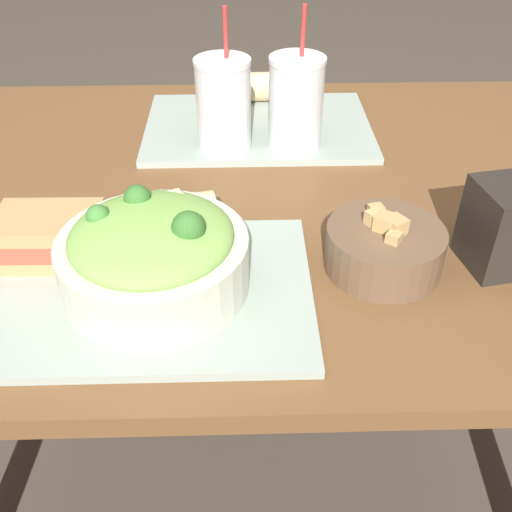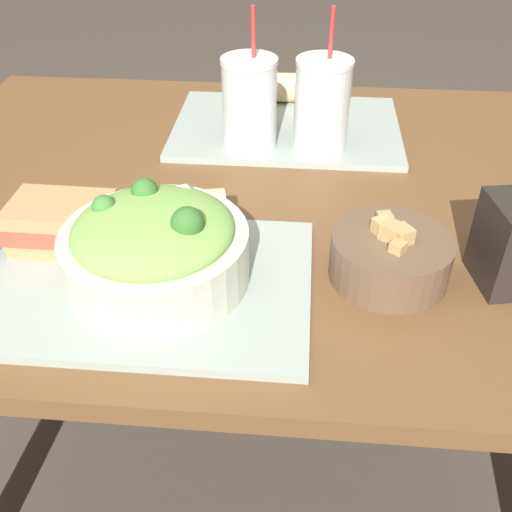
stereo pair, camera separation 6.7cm
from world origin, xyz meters
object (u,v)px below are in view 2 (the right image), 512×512
object	(u,v)px
sandwich_near	(63,223)
drink_cup_red	(322,108)
soup_bowl	(390,255)
drink_cup_dark	(250,106)
salad_bowl	(155,246)
baguette_far	(297,88)
baguette_near	(170,212)

from	to	relation	value
sandwich_near	drink_cup_red	world-z (taller)	drink_cup_red
soup_bowl	drink_cup_dark	xyz separation A→B (m)	(-0.21, 0.34, 0.05)
salad_bowl	soup_bowl	xyz separation A→B (m)	(0.29, 0.04, -0.03)
salad_bowl	drink_cup_red	xyz separation A→B (m)	(0.20, 0.38, 0.02)
baguette_far	drink_cup_red	bearing A→B (deg)	-168.52
salad_bowl	baguette_near	xyz separation A→B (m)	(-0.01, 0.11, -0.02)
sandwich_near	baguette_near	world-z (taller)	sandwich_near
soup_bowl	baguette_far	size ratio (longest dim) A/B	1.10
sandwich_near	drink_cup_red	size ratio (longest dim) A/B	0.59
salad_bowl	drink_cup_red	world-z (taller)	drink_cup_red
sandwich_near	drink_cup_dark	world-z (taller)	drink_cup_dark
baguette_near	salad_bowl	bearing A→B (deg)	170.07
soup_bowl	drink_cup_red	size ratio (longest dim) A/B	0.65
salad_bowl	drink_cup_dark	distance (m)	0.39
sandwich_near	drink_cup_red	bearing A→B (deg)	43.50
drink_cup_dark	baguette_near	bearing A→B (deg)	-107.45
baguette_near	drink_cup_red	xyz separation A→B (m)	(0.21, 0.27, 0.04)
salad_bowl	drink_cup_dark	world-z (taller)	drink_cup_dark
sandwich_near	soup_bowl	bearing A→B (deg)	-1.64
salad_bowl	baguette_near	world-z (taller)	salad_bowl
sandwich_near	drink_cup_dark	size ratio (longest dim) A/B	0.59
soup_bowl	drink_cup_dark	size ratio (longest dim) A/B	0.65
salad_bowl	drink_cup_dark	xyz separation A→B (m)	(0.08, 0.38, 0.02)
sandwich_near	baguette_far	bearing A→B (deg)	60.82
baguette_far	drink_cup_dark	world-z (taller)	drink_cup_dark
baguette_far	soup_bowl	bearing A→B (deg)	-167.12
soup_bowl	salad_bowl	bearing A→B (deg)	-171.26
soup_bowl	sandwich_near	xyz separation A→B (m)	(-0.44, 0.02, 0.01)
salad_bowl	sandwich_near	world-z (taller)	salad_bowl
drink_cup_dark	drink_cup_red	distance (m)	0.12
drink_cup_dark	drink_cup_red	size ratio (longest dim) A/B	0.99
soup_bowl	drink_cup_red	bearing A→B (deg)	105.11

